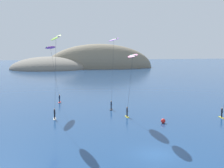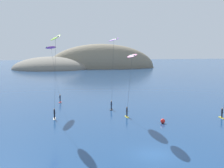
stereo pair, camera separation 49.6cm
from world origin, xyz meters
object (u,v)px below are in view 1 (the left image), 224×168
(kitesurfer_pink, at_px, (132,62))
(kitesurfer_magenta, at_px, (51,53))
(marker_buoy, at_px, (163,121))
(kitesurfer_purple, at_px, (114,44))
(kitesurfer_lime, at_px, (56,44))

(kitesurfer_pink, height_order, kitesurfer_magenta, kitesurfer_magenta)
(kitesurfer_pink, bearing_deg, kitesurfer_magenta, 125.15)
(kitesurfer_pink, distance_m, kitesurfer_magenta, 19.07)
(marker_buoy, bearing_deg, kitesurfer_magenta, 135.91)
(kitesurfer_purple, xyz_separation_m, kitesurfer_pink, (0.64, -8.76, -2.65))
(kitesurfer_pink, xyz_separation_m, marker_buoy, (5.01, 0.10, -8.96))
(kitesurfer_lime, relative_size, kitesurfer_pink, 1.26)
(kitesurfer_pink, bearing_deg, kitesurfer_purple, 94.15)
(kitesurfer_lime, distance_m, marker_buoy, 19.60)
(kitesurfer_lime, relative_size, marker_buoy, 18.85)
(kitesurfer_purple, bearing_deg, kitesurfer_lime, -151.04)
(kitesurfer_lime, height_order, kitesurfer_magenta, kitesurfer_lime)
(kitesurfer_purple, xyz_separation_m, kitesurfer_lime, (-9.89, -5.48, -0.10))
(kitesurfer_purple, distance_m, kitesurfer_lime, 11.31)
(kitesurfer_magenta, bearing_deg, kitesurfer_lime, -88.01)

